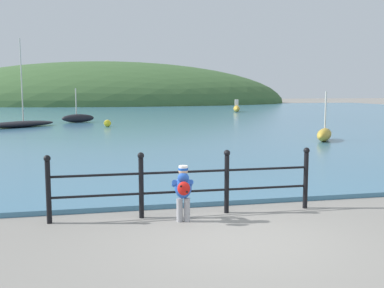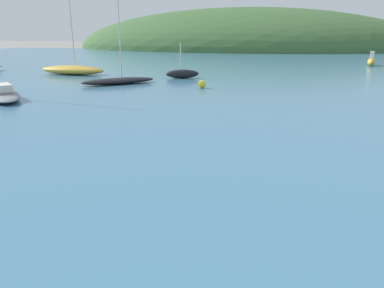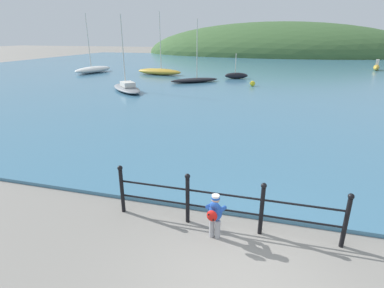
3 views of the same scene
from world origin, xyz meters
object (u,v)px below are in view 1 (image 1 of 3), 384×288
at_px(boat_nearest_quay, 324,134).
at_px(boat_far_right, 78,118).
at_px(child_in_coat, 183,188).
at_px(mooring_buoy, 107,123).
at_px(boat_twin_mast, 20,124).
at_px(boat_red_dinghy, 237,108).

height_order(boat_nearest_quay, boat_far_right, boat_far_right).
bearing_deg(child_in_coat, boat_far_right, 96.38).
distance_m(child_in_coat, boat_far_right, 23.88).
height_order(boat_far_right, mooring_buoy, boat_far_right).
height_order(boat_nearest_quay, mooring_buoy, boat_nearest_quay).
height_order(child_in_coat, boat_twin_mast, boat_twin_mast).
xyz_separation_m(child_in_coat, mooring_buoy, (-0.80, 19.65, -0.30)).
relative_size(boat_nearest_quay, boat_far_right, 0.93).
relative_size(child_in_coat, boat_far_right, 0.44).
distance_m(boat_red_dinghy, mooring_buoy, 20.29).
bearing_deg(boat_nearest_quay, child_in_coat, -128.95).
relative_size(child_in_coat, boat_red_dinghy, 0.43).
distance_m(boat_far_right, boat_twin_mast, 4.60).
relative_size(child_in_coat, mooring_buoy, 2.38).
bearing_deg(boat_red_dinghy, boat_twin_mast, -140.85).
distance_m(boat_nearest_quay, boat_far_right, 17.38).
bearing_deg(mooring_buoy, boat_red_dinghy, 49.99).
xyz_separation_m(child_in_coat, boat_far_right, (-2.65, 23.73, -0.21)).
relative_size(boat_nearest_quay, boat_twin_mast, 0.41).
bearing_deg(boat_twin_mast, boat_red_dinghy, 39.15).
bearing_deg(mooring_buoy, boat_nearest_quay, -46.38).
relative_size(boat_nearest_quay, mooring_buoy, 5.09).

